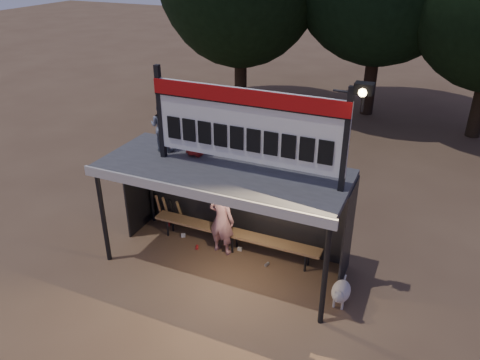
# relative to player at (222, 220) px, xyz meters

# --- Properties ---
(ground) EXTENTS (80.00, 80.00, 0.00)m
(ground) POSITION_rel_player_xyz_m (0.24, -0.38, -0.83)
(ground) COLOR brown
(ground) RESTS_ON ground
(player) EXTENTS (0.64, 0.46, 1.67)m
(player) POSITION_rel_player_xyz_m (0.00, 0.00, 0.00)
(player) COLOR silver
(player) RESTS_ON ground
(child_a) EXTENTS (0.55, 0.44, 1.08)m
(child_a) POSITION_rel_player_xyz_m (-1.30, -0.09, 2.02)
(child_a) COLOR slate
(child_a) RESTS_ON dugout_shelter
(child_b) EXTENTS (0.53, 0.38, 1.03)m
(child_b) POSITION_rel_player_xyz_m (-0.55, -0.05, 2.00)
(child_b) COLOR #B01F1B
(child_b) RESTS_ON dugout_shelter
(dugout_shelter) EXTENTS (5.10, 2.08, 2.32)m
(dugout_shelter) POSITION_rel_player_xyz_m (0.24, -0.14, 1.01)
(dugout_shelter) COLOR #3D3C3F
(dugout_shelter) RESTS_ON ground
(scoreboard_assembly) EXTENTS (4.10, 0.27, 1.99)m
(scoreboard_assembly) POSITION_rel_player_xyz_m (0.79, -0.39, 2.49)
(scoreboard_assembly) COLOR black
(scoreboard_assembly) RESTS_ON dugout_shelter
(bench) EXTENTS (4.00, 0.35, 0.48)m
(bench) POSITION_rel_player_xyz_m (0.24, 0.17, -0.40)
(bench) COLOR #977047
(bench) RESTS_ON ground
(dog) EXTENTS (0.36, 0.81, 0.49)m
(dog) POSITION_rel_player_xyz_m (2.85, -0.64, -0.56)
(dog) COLOR white
(dog) RESTS_ON ground
(bats) EXTENTS (0.68, 0.35, 0.84)m
(bats) POSITION_rel_player_xyz_m (-1.62, 0.44, -0.40)
(bats) COLOR #8C6341
(bats) RESTS_ON ground
(litter) EXTENTS (2.92, 0.71, 0.08)m
(litter) POSITION_rel_player_xyz_m (-0.40, 0.11, -0.80)
(litter) COLOR red
(litter) RESTS_ON ground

